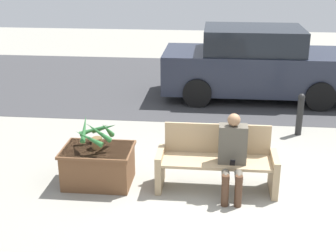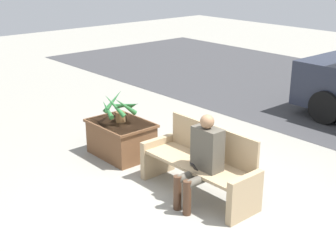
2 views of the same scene
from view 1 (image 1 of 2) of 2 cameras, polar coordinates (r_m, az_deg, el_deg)
ground_plane at (r=6.60m, az=8.21°, el=-9.21°), size 30.00×30.00×0.00m
road_surface at (r=12.31m, az=7.24°, el=5.05°), size 20.00×6.00×0.01m
bench at (r=6.78m, az=5.95°, el=-4.25°), size 1.72×0.58×0.91m
person_seated at (r=6.52m, az=7.87°, el=-3.20°), size 0.39×0.59×1.19m
planter_box at (r=6.98m, az=-8.49°, el=-4.69°), size 1.02×0.75×0.56m
potted_plant at (r=6.79m, az=-8.72°, el=-0.89°), size 0.60×0.62×0.49m
parked_car at (r=11.14m, az=10.59°, el=7.45°), size 4.28×1.98×1.64m
bollard_post at (r=9.04m, az=15.79°, el=1.50°), size 0.13×0.13×0.80m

